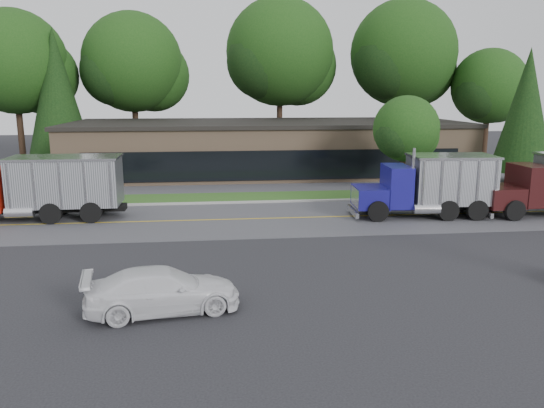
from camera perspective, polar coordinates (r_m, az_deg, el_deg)
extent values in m
plane|color=#303035|center=(20.04, 1.33, -7.61)|extent=(140.00, 140.00, 0.00)
cube|color=#5E5E64|center=(28.62, -1.03, -1.60)|extent=(60.00, 8.00, 0.02)
cube|color=gold|center=(28.62, -1.03, -1.60)|extent=(60.00, 0.12, 0.01)
cube|color=#9E9E99|center=(32.71, -1.70, 0.12)|extent=(60.00, 0.30, 0.12)
cube|color=#25521C|center=(34.46, -1.94, 0.73)|extent=(60.00, 3.40, 0.03)
cube|color=#5E5E64|center=(39.37, -2.49, 2.14)|extent=(60.00, 7.00, 0.02)
cube|color=#97785C|center=(45.18, -0.47, 5.98)|extent=(32.00, 12.00, 4.00)
cylinder|color=#382619|center=(53.81, -25.34, 6.35)|extent=(0.56, 0.56, 5.02)
sphere|color=#163D10|center=(53.71, -26.01, 13.59)|extent=(9.19, 9.19, 9.19)
sphere|color=#163D10|center=(54.22, -23.73, 12.54)|extent=(6.89, 6.89, 6.89)
cylinder|color=#382619|center=(53.40, -14.39, 7.12)|extent=(0.56, 0.56, 5.09)
sphere|color=#163D10|center=(53.31, -14.78, 14.53)|extent=(9.31, 9.31, 9.31)
sphere|color=#163D10|center=(54.20, -12.66, 13.35)|extent=(6.98, 6.98, 6.98)
sphere|color=black|center=(52.64, -16.48, 13.52)|extent=(6.40, 6.40, 6.40)
cylinder|color=#382619|center=(53.25, 0.82, 7.78)|extent=(0.56, 0.56, 5.65)
sphere|color=#163D10|center=(53.25, 0.84, 16.04)|extent=(10.34, 10.34, 10.34)
sphere|color=#163D10|center=(54.72, 2.75, 14.57)|extent=(7.75, 7.75, 7.75)
sphere|color=black|center=(52.05, -0.85, 15.07)|extent=(7.11, 7.11, 7.11)
cylinder|color=#382619|center=(55.06, 13.55, 7.56)|extent=(0.56, 0.56, 5.60)
sphere|color=#163D10|center=(55.05, 13.95, 15.46)|extent=(10.24, 10.24, 10.24)
sphere|color=#163D10|center=(56.84, 15.30, 13.98)|extent=(7.68, 7.68, 7.68)
sphere|color=black|center=(53.56, 12.60, 14.60)|extent=(7.04, 7.04, 7.04)
cylinder|color=#382619|center=(56.54, 21.90, 6.28)|extent=(0.56, 0.56, 3.91)
sphere|color=#163D10|center=(56.34, 22.32, 11.66)|extent=(7.15, 7.15, 7.15)
sphere|color=#163D10|center=(57.76, 23.02, 10.70)|extent=(5.37, 5.37, 5.37)
sphere|color=black|center=(55.22, 21.56, 11.03)|extent=(4.92, 4.92, 4.92)
cylinder|color=#382619|center=(50.93, -21.60, 4.12)|extent=(0.44, 0.44, 1.00)
cone|color=black|center=(50.55, -22.14, 11.09)|extent=(5.36, 5.36, 10.97)
cylinder|color=#382619|center=(43.51, 25.04, 2.63)|extent=(0.44, 0.44, 1.00)
cone|color=black|center=(43.08, 25.62, 9.09)|extent=(4.33, 4.33, 8.86)
cylinder|color=#382619|center=(36.38, 13.98, 2.85)|extent=(0.56, 0.56, 2.35)
sphere|color=#163D10|center=(36.03, 14.23, 7.87)|extent=(4.30, 4.30, 4.30)
sphere|color=#163D10|center=(36.86, 15.09, 7.07)|extent=(3.22, 3.22, 3.22)
sphere|color=black|center=(35.45, 13.40, 7.19)|extent=(2.95, 2.95, 2.95)
cube|color=black|center=(31.01, -23.95, -0.51)|extent=(9.32, 1.13, 0.28)
cube|color=silver|center=(30.31, -21.25, 2.24)|extent=(5.60, 2.58, 2.50)
cube|color=silver|center=(30.14, -21.44, 4.68)|extent=(5.75, 2.73, 0.12)
cylinder|color=black|center=(31.57, -19.85, 0.03)|extent=(1.10, 0.37, 1.10)
cylinder|color=black|center=(29.38, -20.81, -0.90)|extent=(1.10, 0.37, 1.10)
cube|color=black|center=(30.32, 16.27, -0.21)|extent=(7.26, 1.44, 0.28)
cube|color=navy|center=(29.35, 10.54, 0.77)|extent=(1.86, 2.40, 1.10)
cube|color=navy|center=(29.59, 13.24, 1.93)|extent=(1.40, 2.47, 2.20)
cube|color=black|center=(29.38, 12.25, 2.70)|extent=(0.19, 2.10, 0.90)
cube|color=silver|center=(30.50, 18.66, 2.48)|extent=(4.46, 2.76, 2.50)
cube|color=silver|center=(30.32, 18.83, 4.90)|extent=(4.61, 2.92, 0.12)
cylinder|color=black|center=(30.59, 10.30, 0.18)|extent=(1.12, 0.42, 1.10)
cylinder|color=black|center=(28.40, 11.32, -0.76)|extent=(1.12, 0.42, 1.10)
cylinder|color=black|center=(31.91, 18.28, 0.26)|extent=(1.12, 0.42, 1.10)
cylinder|color=black|center=(29.83, 19.83, -0.64)|extent=(1.12, 0.42, 1.10)
cube|color=black|center=(31.59, 23.31, 0.78)|extent=(2.14, 2.38, 1.10)
cube|color=black|center=(32.40, 25.92, 1.89)|extent=(1.59, 2.46, 2.20)
cube|color=black|center=(31.98, 25.02, 2.58)|extent=(0.15, 2.10, 0.90)
cylinder|color=black|center=(32.75, 22.46, 0.23)|extent=(1.11, 0.40, 1.10)
cylinder|color=black|center=(30.84, 24.63, -0.63)|extent=(1.11, 0.40, 1.10)
imported|color=white|center=(16.99, -11.67, -9.06)|extent=(5.00, 2.67, 1.38)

